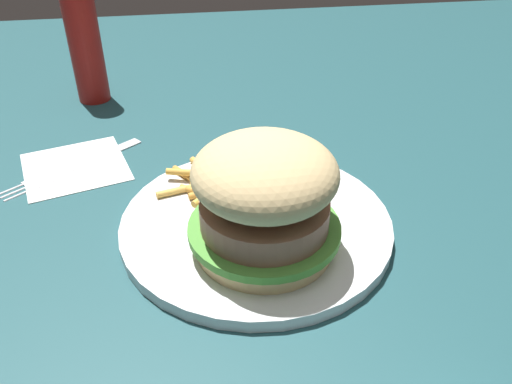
{
  "coord_description": "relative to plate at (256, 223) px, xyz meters",
  "views": [
    {
      "loc": [
        -0.36,
        0.04,
        0.3
      ],
      "look_at": [
        0.03,
        -0.02,
        0.04
      ],
      "focal_mm": 35.95,
      "sensor_mm": 36.0,
      "label": 1
    }
  ],
  "objects": [
    {
      "name": "fork",
      "position": [
        0.14,
        0.19,
        -0.0
      ],
      "size": [
        0.12,
        0.15,
        0.0
      ],
      "color": "silver",
      "rests_on": "napkin"
    },
    {
      "name": "fries_pile",
      "position": [
        0.06,
        0.04,
        0.01
      ],
      "size": [
        0.1,
        0.11,
        0.01
      ],
      "color": "gold",
      "rests_on": "plate"
    },
    {
      "name": "ground_plane",
      "position": [
        -0.03,
        0.02,
        -0.01
      ],
      "size": [
        1.6,
        1.6,
        0.0
      ],
      "primitive_type": "plane",
      "color": "#1E474C"
    },
    {
      "name": "plate",
      "position": [
        0.0,
        0.0,
        0.0
      ],
      "size": [
        0.25,
        0.25,
        0.01
      ],
      "primitive_type": "cylinder",
      "color": "silver",
      "rests_on": "ground_plane"
    },
    {
      "name": "napkin",
      "position": [
        0.14,
        0.19,
        -0.01
      ],
      "size": [
        0.14,
        0.14,
        0.0
      ],
      "primitive_type": "cube",
      "rotation": [
        0.0,
        0.0,
        0.28
      ],
      "color": "white",
      "rests_on": "ground_plane"
    },
    {
      "name": "sandwich",
      "position": [
        -0.04,
        -0.0,
        0.06
      ],
      "size": [
        0.13,
        0.13,
        0.1
      ],
      "color": "tan",
      "rests_on": "plate"
    },
    {
      "name": "ketchup_bottle",
      "position": [
        0.33,
        0.18,
        0.07
      ],
      "size": [
        0.04,
        0.04,
        0.14
      ],
      "primitive_type": "cylinder",
      "color": "#B21914",
      "rests_on": "ground_plane"
    }
  ]
}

